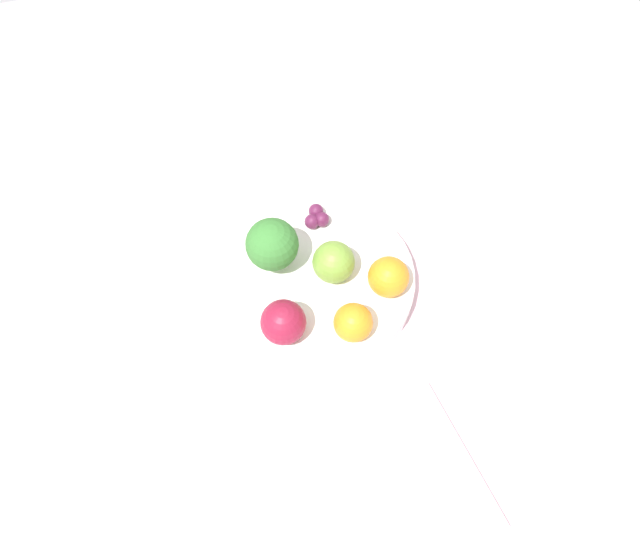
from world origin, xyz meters
name	(u,v)px	position (x,y,z in m)	size (l,w,h in m)	color
ground_plane	(320,295)	(0.00, 0.00, 0.00)	(6.00, 6.00, 0.00)	gray
table_surface	(320,291)	(0.00, 0.00, 0.01)	(1.20, 1.20, 0.02)	silver
bowl	(320,281)	(0.00, 0.00, 0.03)	(0.21, 0.21, 0.03)	white
broccoli	(272,245)	(0.03, 0.05, 0.09)	(0.06, 0.06, 0.07)	#99C17A
apple_red	(283,322)	(-0.06, 0.05, 0.07)	(0.05, 0.05, 0.05)	maroon
apple_green	(334,262)	(0.00, -0.02, 0.07)	(0.05, 0.05, 0.05)	olive
orange_front	(353,323)	(-0.07, -0.02, 0.07)	(0.04, 0.04, 0.04)	orange
orange_back	(388,277)	(-0.03, -0.07, 0.07)	(0.05, 0.05, 0.05)	orange
grape_cluster	(317,217)	(0.07, -0.01, 0.06)	(0.03, 0.03, 0.02)	#5B1E42
napkin	(415,477)	(-0.23, -0.04, 0.02)	(0.18, 0.15, 0.01)	beige
spoon	(477,270)	(-0.02, -0.18, 0.02)	(0.08, 0.04, 0.01)	silver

